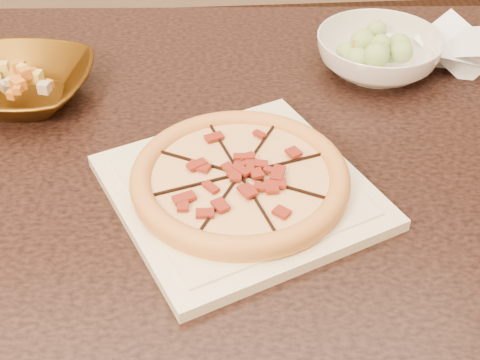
# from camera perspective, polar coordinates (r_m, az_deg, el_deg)

# --- Properties ---
(dining_table) EXTENTS (1.50, 1.02, 0.75)m
(dining_table) POSITION_cam_1_polar(r_m,az_deg,el_deg) (1.13, -6.68, -0.21)
(dining_table) COLOR #361F1A
(dining_table) RESTS_ON floor
(plate) EXTENTS (0.44, 0.44, 0.02)m
(plate) POSITION_cam_1_polar(r_m,az_deg,el_deg) (0.94, 0.00, -0.91)
(plate) COLOR beige
(plate) RESTS_ON dining_table
(pizza) EXTENTS (0.31, 0.31, 0.03)m
(pizza) POSITION_cam_1_polar(r_m,az_deg,el_deg) (0.93, 0.00, 0.19)
(pizza) COLOR #D58F44
(pizza) RESTS_ON plate
(bronze_bowl) EXTENTS (0.28, 0.28, 0.06)m
(bronze_bowl) POSITION_cam_1_polar(r_m,az_deg,el_deg) (1.20, -18.13, 7.69)
(bronze_bowl) COLOR #53360E
(bronze_bowl) RESTS_ON dining_table
(mixed_dish) EXTENTS (0.11, 0.12, 0.03)m
(mixed_dish) POSITION_cam_1_polar(r_m,az_deg,el_deg) (1.17, -18.61, 9.45)
(mixed_dish) COLOR tan
(mixed_dish) RESTS_ON bronze_bowl
(salad_bowl) EXTENTS (0.28, 0.28, 0.07)m
(salad_bowl) POSITION_cam_1_polar(r_m,az_deg,el_deg) (1.24, 11.69, 10.50)
(salad_bowl) COLOR white
(salad_bowl) RESTS_ON dining_table
(salad) EXTENTS (0.12, 0.10, 0.04)m
(salad) POSITION_cam_1_polar(r_m,az_deg,el_deg) (1.22, 12.02, 12.64)
(salad) COLOR #ADC16C
(salad) RESTS_ON salad_bowl
(cling_film) EXTENTS (0.18, 0.16, 0.05)m
(cling_film) POSITION_cam_1_polar(r_m,az_deg,el_deg) (1.30, 17.72, 10.29)
(cling_film) COLOR white
(cling_film) RESTS_ON dining_table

